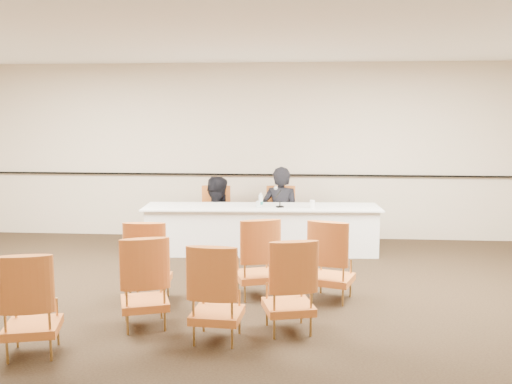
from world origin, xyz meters
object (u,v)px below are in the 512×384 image
Objects in this scene: panelist_second_chair at (215,216)px; panelist_second at (215,227)px; panelist_main at (281,218)px; panelist_main_chair at (281,216)px; microphone at (280,197)px; aud_chair_front_right at (332,260)px; aud_chair_front_left at (149,261)px; aud_chair_back_right at (289,284)px; drinking_glass at (258,204)px; panel_table at (262,229)px; water_bottle at (261,200)px; aud_chair_front_mid at (256,257)px; aud_chair_back_left at (144,281)px; aud_chair_extra at (31,303)px; coffee_cup at (312,204)px; aud_chair_back_mid at (217,291)px.

panelist_second is at bearing 0.00° from panelist_second_chair.
panelist_main reaches higher than panelist_main_chair.
aud_chair_front_right is (0.69, -2.14, -0.41)m from microphone.
panelist_second_chair and aud_chair_front_left have the same top height.
panelist_main_chair is 3.80m from aud_chair_back_right.
drinking_glass is 0.11× the size of aud_chair_front_right.
panelist_main_chair reaches higher than panel_table.
aud_chair_front_mid is (0.10, -2.11, -0.36)m from water_bottle.
aud_chair_back_right is at bearing -84.63° from panel_table.
panelist_main_chair is 1.00× the size of aud_chair_back_right.
aud_chair_back_right is at bearing -97.01° from aud_chair_front_right.
aud_chair_front_left is 1.00× the size of aud_chair_back_left.
aud_chair_extra is (-2.26, -0.73, 0.00)m from aud_chair_back_right.
aud_chair_extra is at bearing -114.19° from water_bottle.
coffee_cup is at bearing 70.12° from aud_chair_back_right.
panelist_main is (0.28, 0.56, 0.07)m from panel_table.
aud_chair_front_right is 1.00× the size of aud_chair_back_left.
panelist_main_chair and aud_chair_back_mid have the same top height.
aud_chair_front_mid is 1.00× the size of aud_chair_extra.
panelist_second_chair and aud_chair_front_mid have the same top height.
aud_chair_front_right is at bearing 18.20° from aud_chair_extra.
aud_chair_back_left is at bearing 27.87° from aud_chair_extra.
aud_chair_front_left is 1.24m from aud_chair_front_mid.
microphone reaches higher than aud_chair_front_mid.
drinking_glass is (-0.32, -0.69, 0.30)m from panelist_main_chair.
aud_chair_extra reaches higher than coffee_cup.
aud_chair_back_mid and aud_chair_back_right have the same top height.
water_bottle reaches higher than coffee_cup.
drinking_glass is 0.11× the size of aud_chair_back_mid.
aud_chair_back_right is (-0.28, -3.11, -0.31)m from coffee_cup.
drinking_glass is 0.11× the size of aud_chair_extra.
panelist_second_chair is 3.24m from aud_chair_front_right.
aud_chair_front_mid is at bearing -90.97° from panel_table.
panelist_second is at bearing 89.12° from aud_chair_front_mid.
panelist_second is at bearing 13.03° from panelist_main.
aud_chair_back_right is (0.50, -3.23, 0.11)m from panel_table.
panelist_second reaches higher than aud_chair_extra.
aud_chair_back_right reaches higher than coffee_cup.
panelist_second reaches higher than microphone.
drinking_glass is (-0.33, -0.05, -0.11)m from microphone.
drinking_glass is 0.82× the size of coffee_cup.
panelist_second reaches higher than panelist_main_chair.
panelist_second is 1.76× the size of aud_chair_front_right.
aud_chair_front_left is (-1.39, -3.00, 0.04)m from panelist_main.
panelist_main_chair is (0.00, 0.00, 0.04)m from panelist_main.
microphone is 0.33× the size of aud_chair_back_right.
microphone is 3.40m from aud_chair_back_left.
aud_chair_back_right is (0.67, 0.28, 0.00)m from aud_chair_back_mid.
panel_table is at bearing 54.21° from aud_chair_back_left.
panelist_second_chair is 4.56m from aud_chair_extra.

